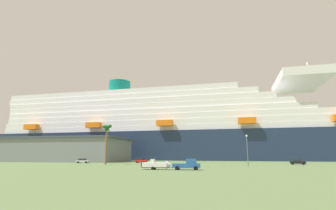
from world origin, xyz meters
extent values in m
plane|color=#567042|center=(0.00, 30.00, 0.00)|extent=(600.00, 600.00, 0.00)
cube|color=#1E2D4C|center=(-11.59, 69.57, 7.36)|extent=(223.57, 36.34, 14.72)
cylinder|color=#1E2D4C|center=(-123.33, 69.84, 7.36)|extent=(35.90, 35.90, 14.72)
cube|color=white|center=(-11.59, 69.57, 16.18)|extent=(196.75, 33.41, 2.92)
cube|color=white|center=(-16.06, 69.58, 19.11)|extent=(187.10, 33.20, 2.92)
cube|color=white|center=(-20.53, 69.59, 22.03)|extent=(176.05, 32.82, 2.92)
cube|color=white|center=(-25.00, 69.60, 24.95)|extent=(166.79, 32.26, 2.92)
cube|color=white|center=(-29.47, 69.62, 27.88)|extent=(158.66, 31.29, 2.92)
cube|color=white|center=(-33.94, 69.63, 30.80)|extent=(150.98, 30.92, 2.92)
cube|color=white|center=(-38.41, 69.64, 33.72)|extent=(144.36, 30.04, 2.92)
cube|color=white|center=(-42.88, 69.65, 36.65)|extent=(134.35, 29.40, 2.92)
cube|color=white|center=(55.46, 69.41, 40.11)|extent=(22.44, 39.45, 4.00)
cylinder|color=#0C7266|center=(-45.11, 69.65, 42.39)|extent=(12.92, 12.92, 8.56)
cylinder|color=silver|center=(59.93, 69.40, 44.11)|extent=(0.80, 0.80, 12.00)
cube|color=orange|center=(-89.86, 51.14, 18.23)|extent=(8.01, 3.22, 2.80)
cube|color=orange|center=(-50.75, 51.04, 18.23)|extent=(8.01, 3.22, 2.80)
cube|color=orange|center=(-11.64, 50.95, 18.23)|extent=(8.01, 3.22, 2.80)
cube|color=orange|center=(27.48, 50.86, 18.23)|extent=(8.01, 3.22, 2.80)
cube|color=slate|center=(-57.21, 29.03, 4.80)|extent=(64.07, 29.02, 9.60)
cube|color=#3F4759|center=(-57.21, 29.03, 9.90)|extent=(66.63, 30.18, 0.60)
cube|color=#2659A5|center=(11.68, -19.97, 0.85)|extent=(5.73, 2.39, 0.90)
cube|color=#2659A5|center=(12.69, -19.90, 1.75)|extent=(2.14, 1.98, 0.90)
cube|color=#26333F|center=(13.36, -19.85, 1.66)|extent=(0.22, 1.68, 0.63)
cylinder|color=black|center=(13.57, -18.84, 0.40)|extent=(0.82, 0.34, 0.80)
cylinder|color=black|center=(13.71, -20.83, 0.40)|extent=(0.82, 0.34, 0.80)
cylinder|color=black|center=(9.83, -19.10, 0.40)|extent=(0.82, 0.34, 0.80)
cylinder|color=black|center=(9.97, -21.09, 0.40)|extent=(0.82, 0.34, 0.80)
cube|color=#595960|center=(5.11, -20.43, 0.47)|extent=(5.80, 2.07, 0.16)
cube|color=#595960|center=(8.46, -20.20, 0.47)|extent=(1.87, 0.25, 0.10)
cylinder|color=black|center=(4.78, -19.52, 0.32)|extent=(0.65, 0.26, 0.64)
cylinder|color=black|center=(4.91, -21.38, 0.32)|extent=(0.65, 0.26, 0.64)
cube|color=white|center=(5.11, -20.43, 1.00)|extent=(5.30, 2.21, 0.90)
cone|color=white|center=(8.09, -20.22, 1.00)|extent=(1.31, 1.75, 1.67)
cube|color=silver|center=(4.59, -20.47, 1.80)|extent=(0.87, 1.05, 0.70)
cube|color=black|center=(2.32, -20.63, 1.00)|extent=(0.39, 0.52, 1.10)
cylinder|color=brown|center=(-17.68, 1.87, 5.49)|extent=(0.61, 0.61, 10.99)
cone|color=#1E6628|center=(-17.29, 1.81, 11.09)|extent=(1.20, 3.19, 2.30)
cone|color=#1E6628|center=(-17.46, 2.20, 11.09)|extent=(2.96, 2.37, 2.27)
cone|color=#1E6628|center=(-17.74, 2.27, 11.09)|extent=(2.96, 1.12, 2.66)
cone|color=#1E6628|center=(-17.96, 2.16, 11.09)|extent=(2.72, 2.64, 2.35)
cone|color=#1E6628|center=(-18.08, 1.89, 11.09)|extent=(0.86, 3.10, 2.40)
cone|color=#1E6628|center=(-18.00, 1.63, 11.09)|extent=(2.49, 2.92, 2.21)
cone|color=#1E6628|center=(-17.71, 1.47, 11.09)|extent=(2.96, 0.90, 2.62)
cone|color=#1E6628|center=(-17.35, 1.65, 11.09)|extent=(2.17, 2.78, 2.68)
sphere|color=#1E6628|center=(-17.68, 1.87, 10.99)|extent=(1.10, 1.10, 1.10)
cylinder|color=slate|center=(24.70, -0.05, 3.88)|extent=(0.20, 0.20, 7.76)
sphere|color=#F9F2CC|center=(24.70, -0.05, 8.01)|extent=(0.56, 0.56, 0.56)
cube|color=black|center=(39.70, 13.61, 0.68)|extent=(4.61, 2.50, 0.70)
cube|color=#1E232D|center=(39.49, 13.65, 1.31)|extent=(2.68, 2.00, 0.55)
cylinder|color=black|center=(41.27, 14.25, 0.33)|extent=(0.69, 0.33, 0.66)
cylinder|color=black|center=(40.97, 12.49, 0.33)|extent=(0.69, 0.33, 0.66)
cylinder|color=black|center=(38.43, 14.74, 0.33)|extent=(0.69, 0.33, 0.66)
cylinder|color=black|center=(38.13, 12.97, 0.33)|extent=(0.69, 0.33, 0.66)
cube|color=silver|center=(-31.06, 10.76, 0.68)|extent=(4.68, 2.63, 0.70)
cube|color=#1E232D|center=(-31.28, 10.72, 1.31)|extent=(2.73, 2.09, 0.55)
cylinder|color=black|center=(-29.80, 11.93, 0.33)|extent=(0.69, 0.34, 0.66)
cylinder|color=black|center=(-29.46, 10.11, 0.33)|extent=(0.69, 0.34, 0.66)
cylinder|color=black|center=(-32.66, 11.40, 0.33)|extent=(0.69, 0.34, 0.66)
cylinder|color=black|center=(-32.32, 9.58, 0.33)|extent=(0.69, 0.34, 0.66)
cube|color=red|center=(-11.93, 18.39, 0.68)|extent=(4.39, 2.04, 0.70)
cube|color=#1E232D|center=(-12.15, 18.40, 1.31)|extent=(2.48, 1.78, 0.55)
cylinder|color=black|center=(-10.47, 19.28, 0.33)|extent=(0.67, 0.25, 0.66)
cylinder|color=black|center=(-10.54, 17.40, 0.33)|extent=(0.67, 0.25, 0.66)
cylinder|color=black|center=(-13.32, 19.39, 0.33)|extent=(0.67, 0.25, 0.66)
cylinder|color=black|center=(-13.39, 17.51, 0.33)|extent=(0.67, 0.25, 0.66)
camera|label=1|loc=(21.46, -74.50, 3.22)|focal=28.17mm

